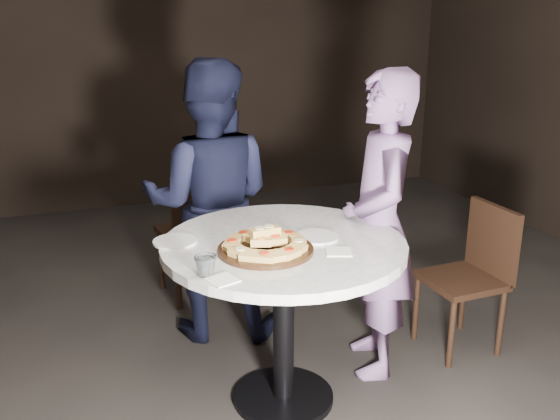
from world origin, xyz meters
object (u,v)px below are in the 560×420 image
focaccia_pile (265,242)px  chair_far (198,226)px  diner_navy (210,202)px  table (284,273)px  water_glass (206,266)px  serving_board (265,250)px  chair_right (475,267)px  diner_teal (379,226)px

focaccia_pile → chair_far: 1.36m
chair_far → diner_navy: diner_navy is taller
table → chair_far: 1.24m
table → focaccia_pile: bearing=-141.8°
water_glass → diner_navy: 1.07m
serving_board → chair_right: bearing=11.0°
serving_board → focaccia_pile: 0.04m
serving_board → diner_teal: size_ratio=0.26×
focaccia_pile → diner_navy: bearing=92.1°
diner_teal → diner_navy: bearing=-116.3°
diner_teal → chair_right: bearing=106.3°
chair_far → water_glass: bearing=70.6°
water_glass → chair_far: size_ratio=0.10×
table → diner_navy: 0.81m
table → chair_right: bearing=7.6°
focaccia_pile → chair_right: (1.27, 0.24, -0.40)m
serving_board → chair_far: 1.35m
chair_far → chair_right: chair_far is taller
focaccia_pile → chair_far: bearing=90.8°
water_glass → focaccia_pile: bearing=28.5°
focaccia_pile → diner_navy: diner_navy is taller
chair_right → diner_teal: (-0.60, -0.00, 0.31)m
serving_board → diner_teal: diner_teal is taller
chair_far → chair_right: (1.29, -1.07, -0.03)m
focaccia_pile → chair_far: (-0.02, 1.31, -0.37)m
serving_board → table: bearing=38.4°
diner_teal → table: bearing=-58.9°
table → chair_right: (1.15, 0.15, -0.20)m
focaccia_pile → water_glass: 0.33m
table → water_glass: water_glass is taller
diner_navy → diner_teal: diner_navy is taller
serving_board → chair_right: (1.27, 0.25, -0.36)m
chair_right → diner_teal: diner_teal is taller
water_glass → chair_right: (1.56, 0.40, -0.39)m
chair_far → serving_board: bearing=82.0°
table → diner_teal: 0.59m
diner_navy → chair_right: bearing=173.0°
focaccia_pile → water_glass: focaccia_pile is taller
chair_right → table: bearing=-85.1°
table → water_glass: size_ratio=13.65×
serving_board → chair_far: chair_far is taller
serving_board → diner_navy: (-0.03, 0.88, -0.05)m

